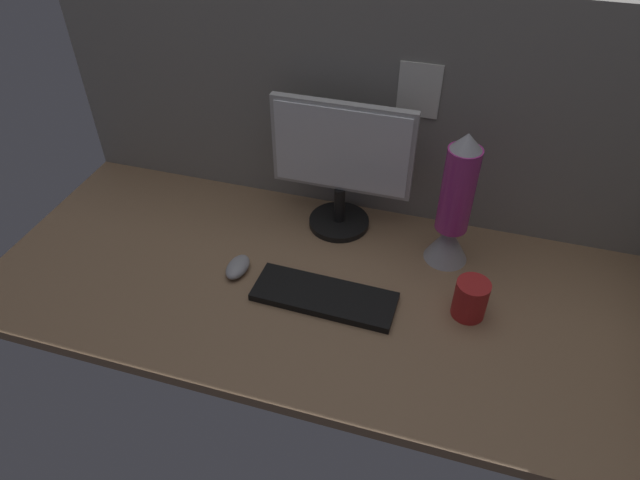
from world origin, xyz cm
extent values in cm
cube|color=#8C6B4C|center=(0.00, 0.00, -1.50)|extent=(180.00, 80.00, 3.00)
cube|color=gray|center=(0.00, 37.50, 33.33)|extent=(180.00, 5.00, 66.66)
cube|color=white|center=(15.48, 34.70, 40.99)|extent=(11.20, 0.40, 14.82)
cylinder|color=black|center=(-2.51, 24.50, 0.90)|extent=(18.00, 18.00, 1.80)
cylinder|color=black|center=(-2.51, 24.50, 7.30)|extent=(3.20, 3.20, 11.00)
cube|color=#B7B7B7|center=(-2.51, 25.50, 26.10)|extent=(39.88, 2.40, 26.59)
cube|color=white|center=(-2.51, 24.10, 26.10)|extent=(37.48, 0.60, 24.19)
cube|color=black|center=(1.97, -6.72, 1.00)|extent=(37.32, 13.94, 2.00)
ellipsoid|color=#99999E|center=(-23.53, -3.41, 1.70)|extent=(5.94, 9.80, 3.40)
cylinder|color=red|center=(37.95, -1.05, 5.23)|extent=(8.39, 8.39, 10.46)
cone|color=#A5A5AD|center=(30.00, 18.68, 5.48)|extent=(12.05, 12.05, 10.95)
cylinder|color=#B2338C|center=(30.00, 18.68, 23.00)|extent=(8.76, 8.76, 24.09)
cone|color=#A5A5AD|center=(30.00, 18.68, 37.23)|extent=(7.88, 7.88, 4.38)
camera|label=1|loc=(29.50, -102.90, 105.22)|focal=31.24mm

